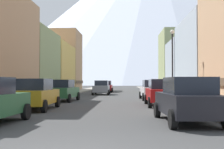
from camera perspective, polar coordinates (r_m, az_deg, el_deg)
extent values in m
cube|color=gray|center=(41.80, -7.92, -3.55)|extent=(2.50, 100.00, 0.15)
cube|color=gray|center=(41.39, 9.38, -3.56)|extent=(2.50, 100.00, 0.15)
cube|color=#8C9966|center=(36.78, -17.39, 2.23)|extent=(7.38, 9.63, 7.87)
cube|color=#3F442D|center=(36.71, -17.42, -1.40)|extent=(7.68, 9.63, 0.50)
cube|color=#D8B259|center=(47.28, -13.03, 1.25)|extent=(7.71, 11.35, 7.63)
cube|color=brown|center=(47.23, -13.04, -1.43)|extent=(8.01, 11.35, 0.50)
cube|color=tan|center=(57.32, -11.28, 2.64)|extent=(9.70, 8.23, 11.36)
cube|color=brown|center=(57.17, -11.30, -1.44)|extent=(10.00, 8.23, 0.50)
cube|color=#99A5B2|center=(41.64, 16.04, 1.39)|extent=(7.10, 8.31, 7.28)
cube|color=#444A50|center=(41.59, 16.06, -1.41)|extent=(7.40, 8.31, 0.50)
cube|color=#8C9966|center=(50.41, 14.05, 2.53)|extent=(7.75, 8.40, 10.16)
cube|color=#3F442D|center=(50.29, 14.07, -1.43)|extent=(8.05, 8.40, 0.50)
cylinder|color=black|center=(12.86, -16.60, -7.03)|extent=(0.24, 0.69, 0.68)
cube|color=#B28419|center=(17.30, -14.80, -4.27)|extent=(1.94, 4.44, 0.80)
cube|color=#1E232D|center=(17.04, -15.02, -1.89)|extent=(1.65, 2.24, 0.64)
cylinder|color=black|center=(19.16, -16.09, -5.18)|extent=(0.24, 0.68, 0.68)
cylinder|color=black|center=(18.70, -10.68, -5.31)|extent=(0.24, 0.68, 0.68)
cylinder|color=black|center=(16.05, -19.63, -5.89)|extent=(0.24, 0.68, 0.68)
cylinder|color=black|center=(15.49, -13.22, -6.10)|extent=(0.24, 0.68, 0.68)
cube|color=#265933|center=(24.36, -9.65, -3.47)|extent=(2.06, 4.49, 0.80)
cube|color=#1E232D|center=(24.11, -9.80, -1.78)|extent=(1.71, 2.28, 0.64)
cylinder|color=black|center=(26.22, -10.66, -4.20)|extent=(0.25, 0.69, 0.68)
cylinder|color=black|center=(25.77, -6.72, -4.26)|extent=(0.25, 0.69, 0.68)
cylinder|color=black|center=(23.07, -12.94, -4.56)|extent=(0.25, 0.69, 0.68)
cylinder|color=black|center=(22.56, -8.49, -4.66)|extent=(0.25, 0.69, 0.68)
cube|color=black|center=(11.83, 14.58, -5.59)|extent=(2.05, 4.49, 0.80)
cube|color=#1E232D|center=(11.56, 14.88, -2.11)|extent=(1.71, 2.28, 0.64)
cylinder|color=black|center=(13.29, 8.89, -6.89)|extent=(0.25, 0.69, 0.68)
cylinder|color=black|center=(13.70, 16.56, -6.69)|extent=(0.25, 0.69, 0.68)
cylinder|color=black|center=(10.06, 11.91, -8.63)|extent=(0.25, 0.69, 0.68)
cube|color=#9E1111|center=(19.66, 9.75, -3.96)|extent=(1.84, 4.40, 0.80)
cube|color=#1E232D|center=(19.40, 9.83, -1.86)|extent=(1.60, 2.20, 0.64)
cylinder|color=black|center=(21.24, 6.72, -4.86)|extent=(0.22, 0.68, 0.68)
cylinder|color=black|center=(21.45, 11.65, -4.81)|extent=(0.22, 0.68, 0.68)
cylinder|color=black|center=(17.95, 7.48, -5.48)|extent=(0.22, 0.68, 0.68)
cylinder|color=black|center=(18.20, 13.29, -5.40)|extent=(0.22, 0.68, 0.68)
cube|color=silver|center=(26.37, 7.91, -3.33)|extent=(1.98, 4.45, 0.80)
cube|color=#1E232D|center=(26.11, 7.97, -1.76)|extent=(1.67, 2.25, 0.64)
cylinder|color=black|center=(27.93, 5.62, -4.05)|extent=(0.24, 0.69, 0.68)
cylinder|color=black|center=(28.15, 9.36, -4.02)|extent=(0.24, 0.69, 0.68)
cylinder|color=black|center=(24.65, 6.26, -4.39)|extent=(0.24, 0.69, 0.68)
cylinder|color=black|center=(24.89, 10.50, -4.35)|extent=(0.24, 0.69, 0.68)
cube|color=slate|center=(36.40, -2.08, -2.82)|extent=(1.84, 4.40, 0.80)
cube|color=#1E232D|center=(36.64, -2.05, -1.69)|extent=(1.60, 2.20, 0.64)
cylinder|color=black|center=(34.70, -0.79, -3.55)|extent=(0.22, 0.68, 0.68)
cylinder|color=black|center=(34.86, -3.81, -3.54)|extent=(0.22, 0.68, 0.68)
cylinder|color=black|center=(38.00, -0.50, -3.37)|extent=(0.22, 0.68, 0.68)
cylinder|color=black|center=(38.14, -3.26, -3.36)|extent=(0.22, 0.68, 0.68)
cube|color=#9E1111|center=(44.65, -1.22, -2.58)|extent=(1.84, 4.40, 0.80)
cube|color=#1E232D|center=(44.89, -1.20, -1.65)|extent=(1.60, 2.20, 0.64)
cylinder|color=black|center=(42.96, -0.14, -3.15)|extent=(0.22, 0.68, 0.68)
cylinder|color=black|center=(43.09, -2.59, -3.15)|extent=(0.22, 0.68, 0.68)
cylinder|color=black|center=(46.26, 0.05, -3.03)|extent=(0.22, 0.68, 0.68)
cylinder|color=black|center=(46.38, -2.22, -3.03)|extent=(0.22, 0.68, 0.68)
cylinder|color=maroon|center=(19.67, -20.20, -3.41)|extent=(0.36, 0.36, 1.51)
sphere|color=tan|center=(19.66, -20.18, -0.87)|extent=(0.24, 0.24, 0.24)
cylinder|color=maroon|center=(28.56, 12.46, -2.97)|extent=(0.36, 0.36, 1.37)
sphere|color=tan|center=(28.55, 12.45, -1.38)|extent=(0.22, 0.22, 0.22)
cylinder|color=maroon|center=(23.01, -16.75, -3.16)|extent=(0.36, 0.36, 1.49)
sphere|color=tan|center=(23.00, -16.73, -1.01)|extent=(0.24, 0.24, 0.24)
cylinder|color=black|center=(24.85, 11.83, 1.56)|extent=(0.12, 0.12, 5.50)
sphere|color=white|center=(25.18, 11.80, 8.23)|extent=(0.36, 0.36, 0.36)
cone|color=silver|center=(275.40, 8.47, 12.28)|extent=(297.08, 297.08, 134.03)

